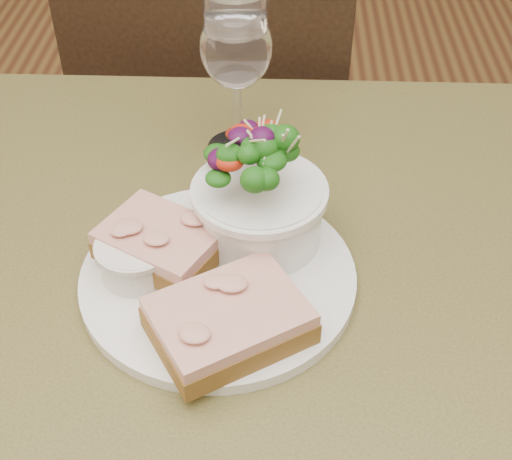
{
  "coord_description": "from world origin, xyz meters",
  "views": [
    {
      "loc": [
        0.02,
        -0.44,
        1.23
      ],
      "look_at": [
        0.01,
        0.03,
        0.81
      ],
      "focal_mm": 50.0,
      "sensor_mm": 36.0,
      "label": 1
    }
  ],
  "objects_px": {
    "cafe_table": "(249,371)",
    "sandwich_front": "(229,321)",
    "sandwich_back": "(161,242)",
    "salad_bowl": "(259,189)",
    "dinner_plate": "(218,277)",
    "ramekin": "(136,257)",
    "chair_far": "(233,215)",
    "wine_glass": "(236,52)"
  },
  "relations": [
    {
      "from": "sandwich_back",
      "to": "wine_glass",
      "type": "xyz_separation_m",
      "value": [
        0.06,
        0.2,
        0.09
      ]
    },
    {
      "from": "salad_bowl",
      "to": "cafe_table",
      "type": "bearing_deg",
      "value": -95.59
    },
    {
      "from": "sandwich_front",
      "to": "salad_bowl",
      "type": "height_order",
      "value": "salad_bowl"
    },
    {
      "from": "cafe_table",
      "to": "wine_glass",
      "type": "distance_m",
      "value": 0.33
    },
    {
      "from": "wine_glass",
      "to": "ramekin",
      "type": "bearing_deg",
      "value": -110.25
    },
    {
      "from": "cafe_table",
      "to": "chair_far",
      "type": "height_order",
      "value": "chair_far"
    },
    {
      "from": "chair_far",
      "to": "wine_glass",
      "type": "xyz_separation_m",
      "value": [
        0.04,
        -0.41,
        0.58
      ]
    },
    {
      "from": "cafe_table",
      "to": "ramekin",
      "type": "relative_size",
      "value": 11.92
    },
    {
      "from": "ramekin",
      "to": "salad_bowl",
      "type": "distance_m",
      "value": 0.13
    },
    {
      "from": "sandwich_front",
      "to": "chair_far",
      "type": "bearing_deg",
      "value": 62.85
    },
    {
      "from": "cafe_table",
      "to": "dinner_plate",
      "type": "bearing_deg",
      "value": 138.7
    },
    {
      "from": "dinner_plate",
      "to": "sandwich_front",
      "type": "bearing_deg",
      "value": -77.98
    },
    {
      "from": "cafe_table",
      "to": "sandwich_back",
      "type": "distance_m",
      "value": 0.16
    },
    {
      "from": "dinner_plate",
      "to": "sandwich_front",
      "type": "xyz_separation_m",
      "value": [
        0.02,
        -0.07,
        0.02
      ]
    },
    {
      "from": "dinner_plate",
      "to": "salad_bowl",
      "type": "relative_size",
      "value": 2.01
    },
    {
      "from": "sandwich_front",
      "to": "ramekin",
      "type": "relative_size",
      "value": 2.29
    },
    {
      "from": "ramekin",
      "to": "wine_glass",
      "type": "bearing_deg",
      "value": 69.75
    },
    {
      "from": "chair_far",
      "to": "dinner_plate",
      "type": "relative_size",
      "value": 3.52
    },
    {
      "from": "cafe_table",
      "to": "sandwich_front",
      "type": "relative_size",
      "value": 5.21
    },
    {
      "from": "sandwich_back",
      "to": "ramekin",
      "type": "xyz_separation_m",
      "value": [
        -0.02,
        -0.02,
        -0.0
      ]
    },
    {
      "from": "salad_bowl",
      "to": "wine_glass",
      "type": "distance_m",
      "value": 0.17
    },
    {
      "from": "sandwich_front",
      "to": "wine_glass",
      "type": "distance_m",
      "value": 0.3
    },
    {
      "from": "chair_far",
      "to": "cafe_table",
      "type": "bearing_deg",
      "value": 103.61
    },
    {
      "from": "dinner_plate",
      "to": "sandwich_back",
      "type": "relative_size",
      "value": 1.96
    },
    {
      "from": "cafe_table",
      "to": "sandwich_front",
      "type": "height_order",
      "value": "sandwich_front"
    },
    {
      "from": "cafe_table",
      "to": "salad_bowl",
      "type": "height_order",
      "value": "salad_bowl"
    },
    {
      "from": "ramekin",
      "to": "salad_bowl",
      "type": "xyz_separation_m",
      "value": [
        0.11,
        0.05,
        0.04
      ]
    },
    {
      "from": "sandwich_front",
      "to": "salad_bowl",
      "type": "xyz_separation_m",
      "value": [
        0.02,
        0.12,
        0.04
      ]
    },
    {
      "from": "sandwich_back",
      "to": "salad_bowl",
      "type": "bearing_deg",
      "value": 51.64
    },
    {
      "from": "cafe_table",
      "to": "sandwich_front",
      "type": "xyz_separation_m",
      "value": [
        -0.01,
        -0.05,
        0.13
      ]
    },
    {
      "from": "dinner_plate",
      "to": "wine_glass",
      "type": "height_order",
      "value": "wine_glass"
    },
    {
      "from": "dinner_plate",
      "to": "ramekin",
      "type": "distance_m",
      "value": 0.08
    },
    {
      "from": "chair_far",
      "to": "sandwich_front",
      "type": "height_order",
      "value": "chair_far"
    },
    {
      "from": "dinner_plate",
      "to": "ramekin",
      "type": "relative_size",
      "value": 3.8
    },
    {
      "from": "sandwich_back",
      "to": "ramekin",
      "type": "bearing_deg",
      "value": -111.14
    },
    {
      "from": "cafe_table",
      "to": "sandwich_back",
      "type": "relative_size",
      "value": 6.14
    },
    {
      "from": "wine_glass",
      "to": "chair_far",
      "type": "bearing_deg",
      "value": 95.73
    },
    {
      "from": "sandwich_front",
      "to": "salad_bowl",
      "type": "relative_size",
      "value": 1.21
    },
    {
      "from": "chair_far",
      "to": "ramekin",
      "type": "distance_m",
      "value": 0.8
    },
    {
      "from": "sandwich_front",
      "to": "dinner_plate",
      "type": "bearing_deg",
      "value": 70.71
    },
    {
      "from": "chair_far",
      "to": "sandwich_back",
      "type": "distance_m",
      "value": 0.79
    },
    {
      "from": "salad_bowl",
      "to": "chair_far",
      "type": "bearing_deg",
      "value": 97.09
    }
  ]
}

